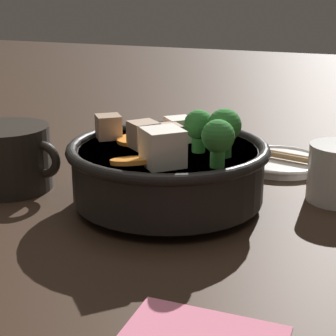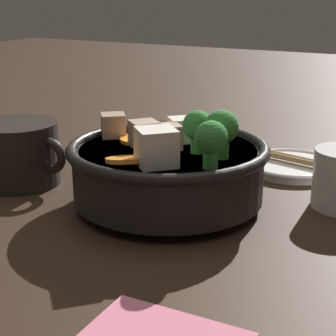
% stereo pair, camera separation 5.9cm
% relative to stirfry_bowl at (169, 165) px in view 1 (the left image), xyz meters
% --- Properties ---
extents(ground_plane, '(3.00, 3.00, 0.00)m').
position_rel_stirfry_bowl_xyz_m(ground_plane, '(-0.00, 0.00, -0.05)').
color(ground_plane, black).
extents(stirfry_bowl, '(0.21, 0.21, 0.11)m').
position_rel_stirfry_bowl_xyz_m(stirfry_bowl, '(0.00, 0.00, 0.00)').
color(stirfry_bowl, black).
rests_on(stirfry_bowl, ground_plane).
extents(side_saucer, '(0.12, 0.12, 0.01)m').
position_rel_stirfry_bowl_xyz_m(side_saucer, '(0.08, 0.18, -0.04)').
color(side_saucer, white).
rests_on(side_saucer, ground_plane).
extents(dark_mug, '(0.12, 0.10, 0.07)m').
position_rel_stirfry_bowl_xyz_m(dark_mug, '(-0.19, -0.02, -0.01)').
color(dark_mug, black).
rests_on(dark_mug, ground_plane).
extents(chopsticks_pair, '(0.21, 0.06, 0.01)m').
position_rel_stirfry_bowl_xyz_m(chopsticks_pair, '(0.08, 0.18, -0.03)').
color(chopsticks_pair, olive).
rests_on(chopsticks_pair, side_saucer).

